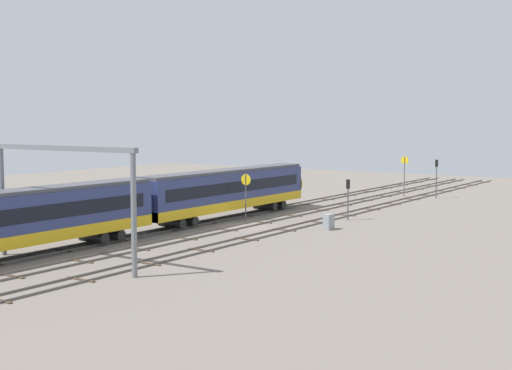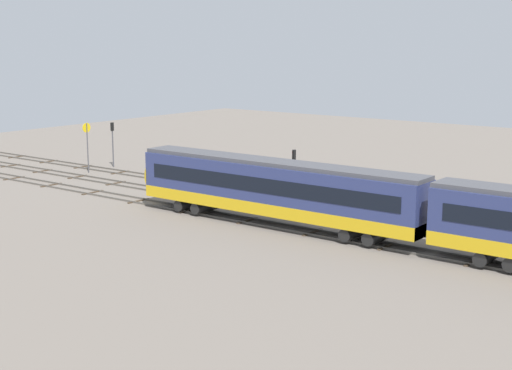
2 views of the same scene
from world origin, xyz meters
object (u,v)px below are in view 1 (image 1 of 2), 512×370
object	(u,v)px
train	(28,220)
signal_light_trackside_approach	(348,193)
signal_light_trackside_departure	(436,173)
speed_sign_mid_trackside	(404,170)
relay_cabinet	(329,222)
speed_sign_near_foreground	(246,189)
overhead_gantry	(62,179)

from	to	relation	value
train	signal_light_trackside_approach	bearing A→B (deg)	-19.64
signal_light_trackside_approach	signal_light_trackside_departure	bearing A→B (deg)	-0.64
speed_sign_mid_trackside	signal_light_trackside_departure	xyz separation A→B (m)	(0.63, -4.04, -0.30)
relay_cabinet	signal_light_trackside_departure	bearing A→B (deg)	1.89
speed_sign_mid_trackside	relay_cabinet	size ratio (longest dim) A/B	3.71
train	speed_sign_near_foreground	xyz separation A→B (m)	(23.62, -2.61, 0.50)
signal_light_trackside_approach	signal_light_trackside_departure	size ratio (longest dim) A/B	0.83
speed_sign_mid_trackside	signal_light_trackside_approach	xyz separation A→B (m)	(-23.56, -3.77, -0.80)
overhead_gantry	speed_sign_near_foreground	world-z (taller)	overhead_gantry
overhead_gantry	speed_sign_near_foreground	size ratio (longest dim) A/B	2.97
speed_sign_near_foreground	speed_sign_mid_trackside	world-z (taller)	speed_sign_mid_trackside
train	overhead_gantry	xyz separation A→B (m)	(-0.59, -4.45, 3.25)
speed_sign_near_foreground	signal_light_trackside_departure	distance (m)	31.46
overhead_gantry	speed_sign_near_foreground	distance (m)	24.44
speed_sign_mid_trackside	relay_cabinet	distance (m)	30.46
train	signal_light_trackside_approach	xyz separation A→B (m)	(29.78, -10.63, 0.02)
train	signal_light_trackside_approach	size ratio (longest dim) A/B	18.54
signal_light_trackside_approach	speed_sign_mid_trackside	bearing A→B (deg)	9.09
signal_light_trackside_approach	overhead_gantry	bearing A→B (deg)	168.50
overhead_gantry	signal_light_trackside_departure	xyz separation A→B (m)	(54.56, -6.45, -2.72)
speed_sign_mid_trackside	relay_cabinet	bearing A→B (deg)	-170.42
signal_light_trackside_approach	relay_cabinet	xyz separation A→B (m)	(-6.35, -1.28, -1.97)
speed_sign_near_foreground	speed_sign_mid_trackside	size ratio (longest dim) A/B	0.88
signal_light_trackside_approach	relay_cabinet	bearing A→B (deg)	-168.60
relay_cabinet	speed_sign_mid_trackside	bearing A→B (deg)	9.58
overhead_gantry	relay_cabinet	xyz separation A→B (m)	(24.01, -7.46, -5.20)
overhead_gantry	speed_sign_near_foreground	bearing A→B (deg)	4.34
overhead_gantry	relay_cabinet	bearing A→B (deg)	-17.26
overhead_gantry	train	bearing A→B (deg)	82.41
train	speed_sign_near_foreground	size ratio (longest dim) A/B	16.22
signal_light_trackside_departure	relay_cabinet	size ratio (longest dim) A/B	3.46
signal_light_trackside_departure	relay_cabinet	bearing A→B (deg)	-178.11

